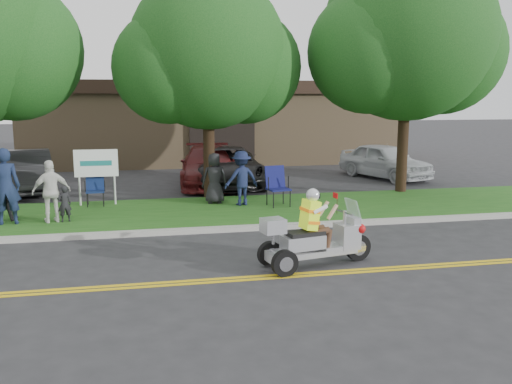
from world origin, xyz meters
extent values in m
plane|color=#28282B|center=(0.00, 0.00, 0.00)|extent=(120.00, 120.00, 0.00)
cube|color=gold|center=(0.00, -0.58, 0.01)|extent=(60.00, 0.10, 0.01)
cube|color=gold|center=(0.00, -0.42, 0.01)|extent=(60.00, 0.10, 0.01)
cube|color=#A8A89E|center=(0.00, 3.05, 0.06)|extent=(60.00, 0.25, 0.12)
cube|color=#1A5215|center=(0.00, 5.20, 0.06)|extent=(60.00, 4.00, 0.10)
cube|color=#9E7F5B|center=(2.00, 19.00, 2.00)|extent=(18.00, 8.00, 4.00)
cube|color=black|center=(2.00, 14.95, 3.70)|extent=(18.00, 0.30, 0.60)
sphere|color=#134515|center=(-5.15, 7.30, 4.59)|extent=(4.05, 4.05, 4.05)
cylinder|color=#332114|center=(0.50, 7.20, 2.10)|extent=(0.36, 0.36, 4.20)
sphere|color=#134515|center=(0.50, 7.20, 4.65)|extent=(4.80, 4.80, 4.80)
sphere|color=#134515|center=(1.70, 7.50, 4.20)|extent=(3.60, 3.60, 3.60)
sphere|color=#134515|center=(-0.70, 7.00, 4.12)|extent=(3.36, 3.36, 3.36)
cylinder|color=#332114|center=(7.00, 7.00, 2.38)|extent=(0.36, 0.36, 4.76)
sphere|color=#134515|center=(7.00, 7.00, 5.27)|extent=(5.60, 5.60, 5.60)
sphere|color=#134515|center=(8.40, 7.30, 4.76)|extent=(4.20, 4.20, 4.20)
sphere|color=#134515|center=(5.60, 6.80, 4.68)|extent=(3.92, 3.92, 3.92)
cylinder|color=silver|center=(-3.40, 6.60, 0.55)|extent=(0.06, 0.06, 1.10)
cylinder|color=silver|center=(-2.40, 6.60, 0.55)|extent=(0.06, 0.06, 1.10)
cube|color=white|center=(-2.90, 6.60, 1.35)|extent=(1.25, 0.06, 0.80)
cylinder|color=black|center=(2.69, 0.16, 0.27)|extent=(0.56, 0.23, 0.54)
cylinder|color=black|center=(0.99, -0.52, 0.25)|extent=(0.52, 0.23, 0.51)
cylinder|color=black|center=(0.86, 0.12, 0.25)|extent=(0.52, 0.23, 0.51)
cube|color=silver|center=(1.72, -0.04, 0.31)|extent=(1.76, 0.75, 0.16)
cube|color=silver|center=(1.45, -0.09, 0.50)|extent=(0.88, 0.57, 0.32)
cube|color=black|center=(1.50, -0.08, 0.69)|extent=(0.78, 0.51, 0.09)
cube|color=silver|center=(2.43, 0.11, 0.54)|extent=(0.48, 0.51, 0.50)
cube|color=silver|center=(2.55, 0.13, 1.06)|extent=(0.25, 0.44, 0.44)
cube|color=silver|center=(0.83, -0.22, 0.90)|extent=(0.47, 0.45, 0.27)
sphere|color=#B20C0F|center=(2.65, 0.02, 0.70)|extent=(0.20, 0.20, 0.20)
cube|color=#CCFA1A|center=(1.60, -0.06, 1.05)|extent=(0.38, 0.42, 0.59)
sphere|color=silver|center=(1.65, -0.05, 1.43)|extent=(0.26, 0.26, 0.26)
cylinder|color=black|center=(2.09, 5.07, 0.35)|extent=(0.03, 0.03, 0.49)
cylinder|color=black|center=(2.62, 5.16, 0.35)|extent=(0.03, 0.03, 0.49)
cylinder|color=black|center=(2.01, 5.55, 0.35)|extent=(0.03, 0.03, 0.49)
cylinder|color=black|center=(2.53, 5.64, 0.35)|extent=(0.03, 0.03, 0.49)
cube|color=#111450|center=(2.31, 5.35, 0.60)|extent=(0.70, 0.65, 0.04)
cube|color=#111450|center=(2.27, 5.61, 0.93)|extent=(0.63, 0.28, 0.66)
cylinder|color=black|center=(-3.17, 6.25, 0.31)|extent=(0.03, 0.03, 0.41)
cylinder|color=black|center=(-2.72, 6.28, 0.31)|extent=(0.03, 0.03, 0.41)
cylinder|color=black|center=(-3.19, 6.67, 0.31)|extent=(0.03, 0.03, 0.41)
cylinder|color=black|center=(-2.74, 6.69, 0.31)|extent=(0.03, 0.03, 0.41)
cube|color=#10204D|center=(-2.95, 6.47, 0.53)|extent=(0.54, 0.50, 0.04)
cube|color=#10204D|center=(-2.97, 6.70, 0.81)|extent=(0.53, 0.18, 0.56)
imported|color=#172340|center=(-4.92, 4.50, 1.07)|extent=(0.76, 0.55, 1.93)
imported|color=silver|center=(-3.84, 4.49, 0.90)|extent=(1.01, 0.66, 1.60)
imported|color=#171E40|center=(1.28, 5.73, 0.91)|extent=(1.15, 0.82, 1.61)
imported|color=black|center=(0.53, 6.16, 0.87)|extent=(0.75, 0.50, 1.52)
imported|color=black|center=(-3.54, 4.47, 0.58)|extent=(0.40, 0.32, 0.94)
imported|color=#28272A|center=(-5.50, 10.01, 0.72)|extent=(2.50, 4.58, 1.43)
imported|color=black|center=(1.50, 9.78, 0.71)|extent=(2.63, 5.25, 1.43)
imported|color=#541314|center=(0.80, 10.08, 0.72)|extent=(2.48, 5.13, 1.44)
imported|color=#B8BCC0|center=(8.00, 10.47, 0.71)|extent=(3.00, 4.49, 1.42)
camera|label=1|loc=(-1.44, -9.80, 3.29)|focal=38.00mm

